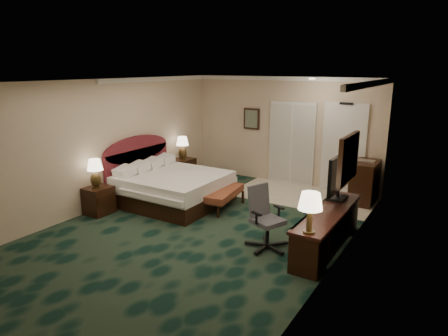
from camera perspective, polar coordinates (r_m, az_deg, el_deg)
The scene contains 23 objects.
floor at distance 7.49m, azimuth -3.55°, elevation -8.87°, with size 5.00×7.50×0.00m, color black.
ceiling at distance 6.88m, azimuth -3.90°, elevation 12.25°, with size 5.00×7.50×0.00m, color white.
wall_back at distance 10.29m, azimuth 8.49°, elevation 5.27°, with size 5.00×0.00×2.70m, color beige.
wall_left at distance 8.73m, azimuth -17.25°, elevation 3.15°, with size 0.00×7.50×2.70m, color beige.
wall_right at distance 6.01m, azimuth 16.12°, elevation -1.66°, with size 0.00×7.50×2.70m, color beige.
crown_molding at distance 6.89m, azimuth -3.89°, elevation 11.83°, with size 5.00×7.50×0.10m, color silver, non-canonical shape.
tile_patch at distance 9.51m, azimuth 11.13°, elevation -3.94°, with size 3.20×1.70×0.01m, color beige.
headboard at distance 9.49m, azimuth -12.21°, elevation 0.32°, with size 0.12×2.00×1.40m, color #511016, non-canonical shape.
entry_door at distance 9.82m, azimuth 16.68°, elevation 2.60°, with size 1.02×0.06×2.18m, color silver.
closet_doors at distance 10.21m, azimuth 9.63°, elevation 3.45°, with size 1.20×0.06×2.10m, color beige.
wall_art at distance 10.61m, azimuth 3.96°, elevation 7.03°, with size 0.45×0.06×0.55m, color #3F614F.
wall_mirror at distance 6.54m, azimuth 17.36°, elevation 1.33°, with size 0.05×0.95×0.75m, color white.
bed at distance 8.86m, azimuth -7.19°, elevation -2.94°, with size 2.09×1.93×0.66m, color white.
nightstand_near at distance 8.58m, azimuth -17.45°, elevation -4.43°, with size 0.45×0.52×0.57m, color black.
nightstand_far at distance 10.53m, azimuth -5.84°, elevation -0.28°, with size 0.48×0.55×0.60m, color black.
lamp_near at distance 8.39m, azimuth -17.88°, elevation -0.77°, with size 0.31×0.31×0.59m, color black, non-canonical shape.
lamp_far at distance 10.36m, azimuth -5.94°, elevation 2.86°, with size 0.32×0.32×0.59m, color black, non-canonical shape.
bed_bench at distance 8.49m, azimuth 0.08°, elevation -4.48°, with size 0.42×1.22×0.41m, color maroon.
desk at distance 6.87m, azimuth 14.54°, elevation -8.54°, with size 0.49×2.29×0.66m, color black.
tv at distance 7.25m, azimuth 16.10°, elevation -1.27°, with size 0.09×1.04×0.81m, color black.
desk_lamp at distance 5.74m, azimuth 12.17°, elevation -6.25°, with size 0.35×0.35×0.60m, color black, non-canonical shape.
desk_chair at distance 6.64m, azimuth 6.27°, elevation -7.18°, with size 0.61×0.57×1.05m, color #494952, non-canonical shape.
minibar at distance 9.32m, azimuth 19.44°, elevation -1.93°, with size 0.49×0.88×0.93m, color black.
Camera 1 is at (4.00, -5.60, 2.96)m, focal length 32.00 mm.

